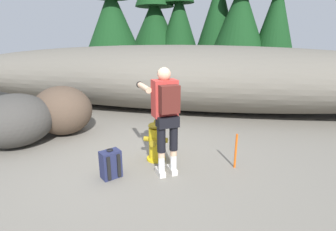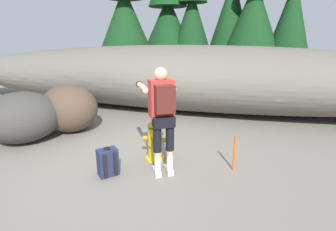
# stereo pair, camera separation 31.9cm
# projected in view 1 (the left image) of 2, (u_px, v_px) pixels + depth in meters

# --- Properties ---
(ground_plane) EXTENTS (56.00, 56.00, 0.04)m
(ground_plane) POSITION_uv_depth(u_px,v_px,m) (141.00, 165.00, 4.41)
(ground_plane) COLOR slate
(dirt_embankment) EXTENTS (16.83, 3.20, 1.94)m
(dirt_embankment) POSITION_uv_depth(u_px,v_px,m) (179.00, 77.00, 7.82)
(dirt_embankment) COLOR #666056
(dirt_embankment) RESTS_ON ground_plane
(fire_hydrant) EXTENTS (0.43, 0.38, 0.75)m
(fire_hydrant) POSITION_uv_depth(u_px,v_px,m) (156.00, 142.00, 4.48)
(fire_hydrant) COLOR gold
(fire_hydrant) RESTS_ON ground_plane
(utility_worker) EXTENTS (0.85, 1.03, 1.69)m
(utility_worker) POSITION_uv_depth(u_px,v_px,m) (165.00, 109.00, 3.83)
(utility_worker) COLOR beige
(utility_worker) RESTS_ON ground_plane
(spare_backpack) EXTENTS (0.36, 0.36, 0.47)m
(spare_backpack) POSITION_uv_depth(u_px,v_px,m) (111.00, 164.00, 3.93)
(spare_backpack) COLOR #23284C
(spare_backpack) RESTS_ON ground_plane
(boulder_large) EXTENTS (1.45, 1.38, 1.10)m
(boulder_large) POSITION_uv_depth(u_px,v_px,m) (63.00, 110.00, 5.73)
(boulder_large) COLOR #4E3E30
(boulder_large) RESTS_ON ground_plane
(boulder_mid) EXTENTS (1.98, 2.02, 1.06)m
(boulder_mid) POSITION_uv_depth(u_px,v_px,m) (15.00, 120.00, 5.07)
(boulder_mid) COLOR #403E3A
(boulder_mid) RESTS_ON ground_plane
(pine_tree_far_left) EXTENTS (2.55, 2.55, 6.22)m
(pine_tree_far_left) POSITION_uv_depth(u_px,v_px,m) (112.00, 9.00, 10.76)
(pine_tree_far_left) COLOR #47331E
(pine_tree_far_left) RESTS_ON ground_plane
(pine_tree_left) EXTENTS (2.91, 2.91, 6.22)m
(pine_tree_left) POSITION_uv_depth(u_px,v_px,m) (155.00, 16.00, 12.47)
(pine_tree_left) COLOR #47331E
(pine_tree_left) RESTS_ON ground_plane
(pine_tree_center) EXTENTS (2.19, 2.19, 6.38)m
(pine_tree_center) POSITION_uv_depth(u_px,v_px,m) (179.00, 13.00, 12.05)
(pine_tree_center) COLOR #47331E
(pine_tree_center) RESTS_ON ground_plane
(pine_tree_far_right) EXTENTS (2.33, 2.33, 6.34)m
(pine_tree_far_right) POSITION_uv_depth(u_px,v_px,m) (241.00, 4.00, 10.54)
(pine_tree_far_right) COLOR #47331E
(pine_tree_far_right) RESTS_ON ground_plane
(pine_tree_ridge_end) EXTENTS (1.81, 1.81, 6.59)m
(pine_tree_ridge_end) POSITION_uv_depth(u_px,v_px,m) (278.00, 5.00, 10.27)
(pine_tree_ridge_end) COLOR #47331E
(pine_tree_ridge_end) RESTS_ON ground_plane
(survey_stake) EXTENTS (0.04, 0.04, 0.60)m
(survey_stake) POSITION_uv_depth(u_px,v_px,m) (236.00, 151.00, 4.21)
(survey_stake) COLOR #E55914
(survey_stake) RESTS_ON ground_plane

